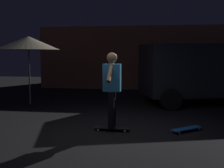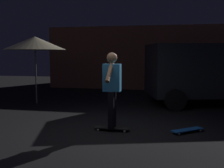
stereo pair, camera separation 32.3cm
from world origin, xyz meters
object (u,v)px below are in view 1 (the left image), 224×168
object	(u,v)px
parked_van	(210,70)
patio_umbrella	(28,43)
skateboard_ridden	(112,128)
skateboard_spare	(186,129)
skater	(112,85)

from	to	relation	value
parked_van	patio_umbrella	world-z (taller)	patio_umbrella
patio_umbrella	skateboard_ridden	xyz separation A→B (m)	(3.26, -2.88, -2.02)
skateboard_spare	skater	bearing A→B (deg)	-173.57
patio_umbrella	skateboard_spare	size ratio (longest dim) A/B	3.13
skateboard_ridden	skater	world-z (taller)	skater
parked_van	skateboard_spare	world-z (taller)	parked_van
skateboard_spare	patio_umbrella	bearing A→B (deg)	151.19
patio_umbrella	skateboard_spare	bearing A→B (deg)	-28.81
parked_van	skateboard_spare	size ratio (longest dim) A/B	6.73
parked_van	skateboard_ridden	bearing A→B (deg)	-125.90
patio_umbrella	skateboard_spare	xyz separation A→B (m)	(4.91, -2.70, -2.02)
patio_umbrella	skateboard_ridden	distance (m)	4.80
patio_umbrella	skateboard_spare	world-z (taller)	patio_umbrella
parked_van	skateboard_spare	distance (m)	4.09
skater	patio_umbrella	bearing A→B (deg)	138.55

